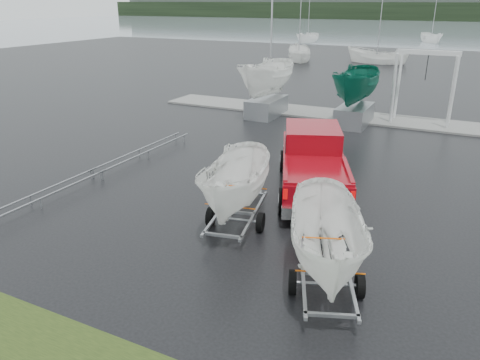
# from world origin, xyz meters

# --- Properties ---
(ground_plane) EXTENTS (120.00, 120.00, 0.00)m
(ground_plane) POSITION_xyz_m (0.00, 0.00, 0.00)
(ground_plane) COLOR black
(ground_plane) RESTS_ON ground
(lake) EXTENTS (300.00, 300.00, 0.00)m
(lake) POSITION_xyz_m (0.00, 100.00, -0.01)
(lake) COLOR gray
(lake) RESTS_ON ground
(dock) EXTENTS (30.00, 3.00, 0.12)m
(dock) POSITION_xyz_m (0.00, 13.00, 0.05)
(dock) COLOR gray
(dock) RESTS_ON ground
(treeline) EXTENTS (300.00, 8.00, 6.00)m
(treeline) POSITION_xyz_m (0.00, 170.00, 3.00)
(treeline) COLOR black
(treeline) RESTS_ON ground
(far_hill) EXTENTS (300.00, 6.00, 10.00)m
(far_hill) POSITION_xyz_m (0.00, 178.00, 5.00)
(far_hill) COLOR #4C5651
(far_hill) RESTS_ON ground
(pickup_truck) EXTENTS (4.42, 6.88, 2.17)m
(pickup_truck) POSITION_xyz_m (-1.09, 0.97, 1.13)
(pickup_truck) COLOR maroon
(pickup_truck) RESTS_ON ground
(trailer_hitched) EXTENTS (2.40, 3.78, 5.20)m
(trailer_hitched) POSITION_xyz_m (1.36, -5.36, 2.81)
(trailer_hitched) COLOR #92959A
(trailer_hitched) RESTS_ON ground
(trailer_parked) EXTENTS (2.11, 3.77, 5.20)m
(trailer_parked) POSITION_xyz_m (-2.16, -3.18, 2.81)
(trailer_parked) COLOR #92959A
(trailer_parked) RESTS_ON ground
(boat_hoist) EXTENTS (3.30, 2.18, 4.12)m
(boat_hoist) POSITION_xyz_m (1.36, 13.00, 2.67)
(boat_hoist) COLOR silver
(boat_hoist) RESTS_ON ground
(keelboat_0) EXTENTS (2.27, 3.20, 10.43)m
(keelboat_0) POSITION_xyz_m (-7.31, 11.00, 3.58)
(keelboat_0) COLOR #92959A
(keelboat_0) RESTS_ON ground
(keelboat_1) EXTENTS (2.13, 3.20, 6.77)m
(keelboat_1) POSITION_xyz_m (-1.98, 11.20, 3.34)
(keelboat_1) COLOR #92959A
(keelboat_1) RESTS_ON ground
(mast_rack_0) EXTENTS (0.56, 6.50, 0.06)m
(mast_rack_0) POSITION_xyz_m (-9.00, 1.00, 0.35)
(mast_rack_0) COLOR #92959A
(mast_rack_0) RESTS_ON ground
(mast_rack_1) EXTENTS (0.56, 6.50, 0.06)m
(mast_rack_1) POSITION_xyz_m (-9.00, -5.00, 0.35)
(mast_rack_1) COLOR #92959A
(mast_rack_1) RESTS_ON ground
(moored_boat_0) EXTENTS (3.42, 3.46, 11.44)m
(moored_boat_0) POSITION_xyz_m (-15.18, 38.54, 0.00)
(moored_boat_0) COLOR white
(moored_boat_0) RESTS_ON ground
(moored_boat_1) EXTENTS (2.85, 2.78, 11.46)m
(moored_boat_1) POSITION_xyz_m (-6.50, 40.25, 0.00)
(moored_boat_1) COLOR white
(moored_boat_1) RESTS_ON ground
(moored_boat_4) EXTENTS (2.76, 2.82, 11.35)m
(moored_boat_4) POSITION_xyz_m (-22.58, 63.57, 0.00)
(moored_boat_4) COLOR white
(moored_boat_4) RESTS_ON ground
(moored_boat_5) EXTENTS (3.39, 3.43, 11.37)m
(moored_boat_5) POSITION_xyz_m (-3.95, 73.13, 0.00)
(moored_boat_5) COLOR white
(moored_boat_5) RESTS_ON ground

